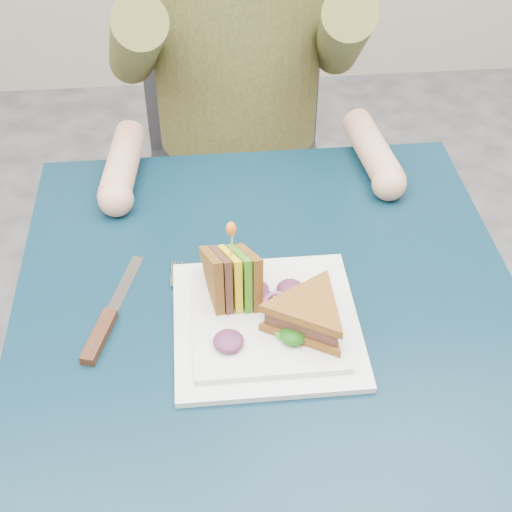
{
  "coord_description": "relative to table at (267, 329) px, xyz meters",
  "views": [
    {
      "loc": [
        -0.09,
        -0.74,
        1.48
      ],
      "look_at": [
        -0.02,
        -0.01,
        0.82
      ],
      "focal_mm": 50.0,
      "sensor_mm": 36.0,
      "label": 1
    }
  ],
  "objects": [
    {
      "name": "lettuce_spill",
      "position": [
        -0.0,
        -0.05,
        0.11
      ],
      "size": [
        0.15,
        0.13,
        0.02
      ],
      "primitive_type": null,
      "color": "#337A14",
      "rests_on": "plate"
    },
    {
      "name": "plate",
      "position": [
        -0.01,
        -0.06,
        0.09
      ],
      "size": [
        0.26,
        0.26,
        0.02
      ],
      "color": "white",
      "rests_on": "table"
    },
    {
      "name": "toothpick",
      "position": [
        -0.05,
        -0.02,
        0.2
      ],
      "size": [
        0.01,
        0.01,
        0.06
      ],
      "primitive_type": "cylinder",
      "rotation": [
        0.14,
        0.07,
        0.0
      ],
      "color": "tan",
      "rests_on": "sandwich_upright"
    },
    {
      "name": "sandwich_upright",
      "position": [
        -0.05,
        -0.02,
        0.13
      ],
      "size": [
        0.09,
        0.15,
        0.15
      ],
      "color": "brown",
      "rests_on": "plate"
    },
    {
      "name": "knife",
      "position": [
        -0.24,
        -0.05,
        0.09
      ],
      "size": [
        0.08,
        0.22,
        0.02
      ],
      "color": "silver",
      "rests_on": "table"
    },
    {
      "name": "fork",
      "position": [
        -0.13,
        -0.02,
        0.08
      ],
      "size": [
        0.02,
        0.18,
        0.01
      ],
      "color": "silver",
      "rests_on": "table"
    },
    {
      "name": "diner",
      "position": [
        -0.0,
        0.59,
        0.26
      ],
      "size": [
        0.54,
        0.59,
        0.74
      ],
      "color": "#4E4B23",
      "rests_on": "chair"
    },
    {
      "name": "chair",
      "position": [
        0.0,
        0.71,
        -0.11
      ],
      "size": [
        0.42,
        0.4,
        0.93
      ],
      "color": "#47474C",
      "rests_on": "ground"
    },
    {
      "name": "toothpick_frill",
      "position": [
        -0.05,
        -0.02,
        0.23
      ],
      "size": [
        0.01,
        0.01,
        0.02
      ],
      "primitive_type": "ellipsoid",
      "color": "orange",
      "rests_on": "sandwich_upright"
    },
    {
      "name": "sandwich_flat",
      "position": [
        0.05,
        -0.09,
        0.12
      ],
      "size": [
        0.19,
        0.19,
        0.05
      ],
      "color": "brown",
      "rests_on": "plate"
    },
    {
      "name": "onion_ring",
      "position": [
        0.01,
        -0.06,
        0.11
      ],
      "size": [
        0.04,
        0.04,
        0.02
      ],
      "primitive_type": "torus",
      "rotation": [
        0.44,
        0.0,
        0.0
      ],
      "color": "#9E4C7A",
      "rests_on": "plate"
    },
    {
      "name": "table",
      "position": [
        0.0,
        0.0,
        0.0
      ],
      "size": [
        0.75,
        0.75,
        0.73
      ],
      "color": "black",
      "rests_on": "ground"
    }
  ]
}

